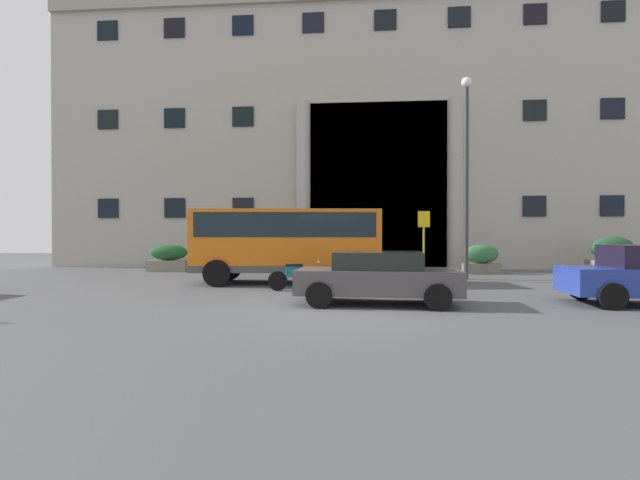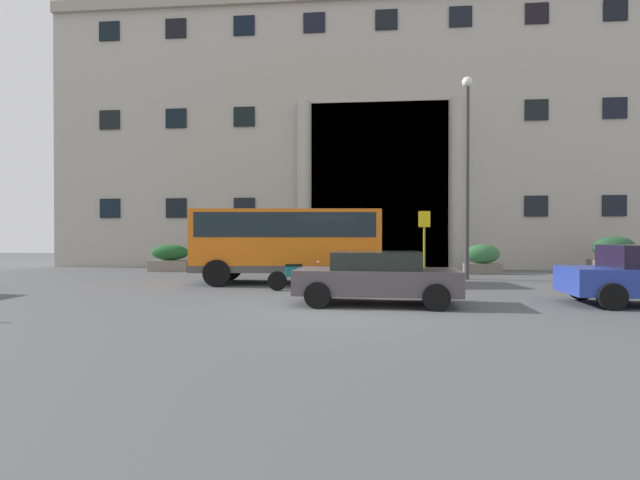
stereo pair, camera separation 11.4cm
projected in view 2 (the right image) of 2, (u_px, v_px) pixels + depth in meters
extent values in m
cube|color=#4F5053|center=(336.00, 310.00, 10.87)|extent=(80.00, 64.00, 0.12)
cube|color=#ADA79B|center=(352.00, 146.00, 28.23)|extent=(32.20, 9.00, 14.38)
cube|color=black|center=(379.00, 185.00, 23.71)|extent=(6.95, 0.12, 8.53)
cylinder|color=#A9AA9E|center=(304.00, 186.00, 23.74)|extent=(0.72, 0.72, 8.53)
cylinder|color=#AAA79A|center=(457.00, 184.00, 23.05)|extent=(0.72, 0.72, 8.53)
cube|color=black|center=(110.00, 208.00, 24.91)|extent=(1.12, 0.08, 1.03)
cube|color=black|center=(176.00, 208.00, 24.57)|extent=(1.12, 0.08, 1.03)
cube|color=black|center=(244.00, 208.00, 24.24)|extent=(1.12, 0.08, 1.03)
cube|color=black|center=(536.00, 206.00, 22.92)|extent=(1.12, 0.08, 1.03)
cube|color=black|center=(614.00, 206.00, 22.59)|extent=(1.12, 0.08, 1.03)
cube|color=black|center=(110.00, 120.00, 24.86)|extent=(1.12, 0.08, 1.03)
cube|color=black|center=(176.00, 118.00, 24.53)|extent=(1.12, 0.08, 1.03)
cube|color=black|center=(244.00, 117.00, 24.20)|extent=(1.12, 0.08, 1.03)
cube|color=black|center=(537.00, 110.00, 22.88)|extent=(1.12, 0.08, 1.03)
cube|color=black|center=(615.00, 108.00, 22.55)|extent=(1.12, 0.08, 1.03)
cube|color=black|center=(109.00, 31.00, 24.82)|extent=(1.12, 0.08, 1.03)
cube|color=black|center=(176.00, 28.00, 24.49)|extent=(1.12, 0.08, 1.03)
cube|color=black|center=(244.00, 26.00, 24.16)|extent=(1.12, 0.08, 1.03)
cube|color=black|center=(314.00, 23.00, 23.83)|extent=(1.12, 0.08, 1.03)
cube|color=black|center=(386.00, 20.00, 23.50)|extent=(1.12, 0.08, 1.03)
cube|color=black|center=(461.00, 17.00, 23.17)|extent=(1.12, 0.08, 1.03)
cube|color=black|center=(537.00, 13.00, 22.84)|extent=(1.12, 0.08, 1.03)
cube|color=black|center=(616.00, 10.00, 22.50)|extent=(1.12, 0.08, 1.03)
cube|color=orange|center=(287.00, 240.00, 16.52)|extent=(6.65, 2.94, 2.15)
cube|color=black|center=(287.00, 225.00, 16.51)|extent=(6.26, 2.93, 0.83)
cube|color=black|center=(375.00, 230.00, 16.55)|extent=(0.25, 1.93, 1.04)
cube|color=#494946|center=(287.00, 267.00, 16.53)|extent=(6.65, 2.98, 0.24)
cylinder|color=black|center=(348.00, 268.00, 17.70)|extent=(0.92, 0.37, 0.90)
cylinder|color=black|center=(353.00, 273.00, 15.40)|extent=(0.92, 0.37, 0.90)
cylinder|color=black|center=(230.00, 268.00, 17.65)|extent=(0.92, 0.37, 0.90)
cylinder|color=black|center=(217.00, 273.00, 15.35)|extent=(0.92, 0.37, 0.90)
cylinder|color=#979D16|center=(424.00, 246.00, 17.54)|extent=(0.08, 0.08, 2.57)
cube|color=yellow|center=(424.00, 219.00, 17.50)|extent=(0.44, 0.03, 0.60)
cube|color=gray|center=(170.00, 266.00, 22.05)|extent=(1.89, 0.83, 0.52)
ellipsoid|color=#1D5424|center=(170.00, 252.00, 22.05)|extent=(1.82, 0.75, 0.75)
cube|color=#696759|center=(483.00, 269.00, 20.51)|extent=(1.55, 0.75, 0.46)
ellipsoid|color=#306B3B|center=(483.00, 254.00, 20.51)|extent=(1.49, 0.67, 0.85)
cube|color=gray|center=(335.00, 266.00, 21.24)|extent=(1.83, 0.85, 0.57)
ellipsoid|color=#1B4C25|center=(335.00, 250.00, 21.24)|extent=(1.76, 0.76, 0.94)
cube|color=#6E6659|center=(614.00, 267.00, 20.19)|extent=(1.90, 0.99, 0.64)
ellipsoid|color=#234D2C|center=(614.00, 248.00, 20.18)|extent=(1.83, 0.89, 1.02)
cube|color=gray|center=(261.00, 267.00, 21.39)|extent=(1.70, 0.74, 0.46)
ellipsoid|color=#276024|center=(261.00, 252.00, 21.39)|extent=(1.63, 0.67, 0.96)
cylinder|color=black|center=(581.00, 288.00, 12.21)|extent=(0.63, 0.24, 0.62)
cylinder|color=black|center=(612.00, 297.00, 10.48)|extent=(0.63, 0.24, 0.62)
cube|color=#4C4548|center=(377.00, 281.00, 11.43)|extent=(4.04, 1.93, 0.60)
cube|color=black|center=(377.00, 260.00, 11.43)|extent=(2.21, 1.63, 0.43)
cylinder|color=black|center=(429.00, 289.00, 12.11)|extent=(0.63, 0.23, 0.62)
cylinder|color=black|center=(436.00, 297.00, 10.39)|extent=(0.63, 0.23, 0.62)
cylinder|color=black|center=(327.00, 287.00, 12.48)|extent=(0.63, 0.23, 0.62)
cylinder|color=black|center=(318.00, 295.00, 10.76)|extent=(0.63, 0.23, 0.62)
cylinder|color=black|center=(321.00, 280.00, 14.44)|extent=(0.61, 0.23, 0.60)
cylinder|color=black|center=(277.00, 281.00, 14.27)|extent=(0.61, 0.25, 0.60)
cube|color=#136269|center=(299.00, 272.00, 14.35)|extent=(0.91, 0.42, 0.32)
cube|color=black|center=(294.00, 266.00, 14.32)|extent=(0.55, 0.31, 0.12)
cylinder|color=#A5A5A8|center=(318.00, 262.00, 14.42)|extent=(0.15, 0.54, 0.03)
cylinder|color=#37383A|center=(467.00, 183.00, 17.89)|extent=(0.18, 0.18, 7.44)
sphere|color=white|center=(467.00, 82.00, 17.85)|extent=(0.40, 0.40, 0.40)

